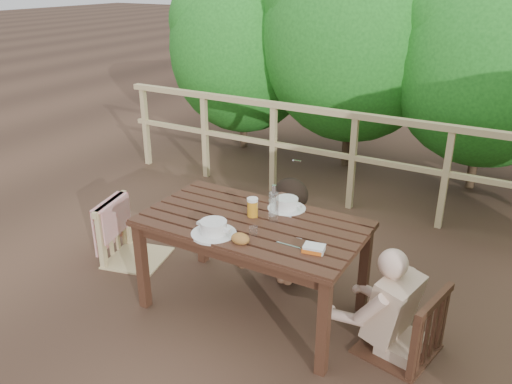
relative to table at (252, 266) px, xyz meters
The scene contains 16 objects.
ground 0.35m from the table, ahead, with size 60.00×60.00×0.00m, color #503627.
table is the anchor object (origin of this frame).
chair_left 1.21m from the table, behind, with size 0.48×0.48×0.97m, color tan.
chair_far 0.70m from the table, 87.80° to the left, with size 0.42×0.42×0.85m, color #351E14.
chair_right 1.05m from the table, ahead, with size 0.46×0.46×0.92m, color #351E14.
woman 0.77m from the table, 87.86° to the left, with size 0.50×0.62×1.24m, color black, non-canonical shape.
diner_right 1.09m from the table, ahead, with size 0.46×0.57×1.15m, color tan, non-canonical shape.
railing 2.01m from the table, 90.00° to the left, with size 5.60×0.10×1.01m, color tan.
hedge_row 3.58m from the table, 82.87° to the left, with size 6.60×1.60×3.80m, color #21701F, non-canonical shape.
soup_near 0.50m from the table, 114.00° to the right, with size 0.29×0.29×0.10m, color silver.
soup_far 0.50m from the table, 69.27° to the left, with size 0.27×0.27×0.09m, color white.
bread_roll 0.49m from the table, 73.89° to the right, with size 0.12×0.09×0.07m, color olive.
beer_glass 0.43m from the table, 118.95° to the left, with size 0.08×0.08×0.15m, color orange.
bottle 0.50m from the table, 29.13° to the left, with size 0.07×0.07×0.27m, color silver.
tumbler 0.43m from the table, 58.06° to the right, with size 0.06×0.06×0.07m, color silver.
butter_tub 0.68m from the table, 18.55° to the right, with size 0.13×0.09×0.05m, color silver.
Camera 1 is at (1.57, -2.69, 2.26)m, focal length 36.04 mm.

